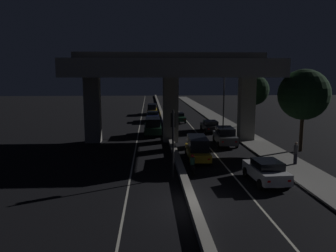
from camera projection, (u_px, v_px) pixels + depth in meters
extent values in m
plane|color=black|center=(192.00, 206.00, 17.16)|extent=(200.00, 200.00, 0.00)
cube|color=beige|center=(141.00, 120.00, 51.50)|extent=(0.12, 126.00, 0.00)
cube|color=beige|center=(185.00, 119.00, 51.91)|extent=(0.12, 126.00, 0.00)
cube|color=gray|center=(163.00, 118.00, 51.68)|extent=(0.50, 126.00, 0.38)
cube|color=gray|center=(227.00, 125.00, 45.28)|extent=(2.93, 126.00, 0.12)
cube|color=gray|center=(93.00, 110.00, 33.40)|extent=(1.55, 1.29, 6.65)
cube|color=gray|center=(246.00, 109.00, 34.32)|extent=(1.55, 1.29, 6.65)
cube|color=gray|center=(171.00, 110.00, 33.86)|extent=(1.55, 1.29, 6.65)
cube|color=gray|center=(171.00, 69.00, 33.24)|extent=(19.73, 11.91, 1.62)
cube|color=#333335|center=(171.00, 57.00, 33.05)|extent=(19.73, 0.40, 0.90)
cylinder|color=black|center=(173.00, 144.00, 21.71)|extent=(0.14, 0.14, 4.57)
cube|color=black|center=(173.00, 120.00, 21.65)|extent=(0.30, 0.28, 0.95)
sphere|color=black|center=(173.00, 115.00, 21.75)|extent=(0.18, 0.18, 0.18)
sphere|color=yellow|center=(173.00, 120.00, 21.79)|extent=(0.18, 0.18, 0.18)
sphere|color=black|center=(173.00, 124.00, 21.84)|extent=(0.18, 0.18, 0.18)
cylinder|color=#2D2D30|center=(224.00, 99.00, 42.77)|extent=(0.18, 0.18, 7.74)
cylinder|color=#2D2D30|center=(218.00, 70.00, 42.16)|extent=(1.73, 0.10, 0.10)
ellipsoid|color=#F2B759|center=(211.00, 71.00, 42.13)|extent=(0.56, 0.32, 0.24)
cube|color=silver|center=(266.00, 172.00, 20.97)|extent=(1.95, 4.03, 0.69)
cube|color=black|center=(267.00, 164.00, 20.69)|extent=(1.64, 1.97, 0.47)
cylinder|color=black|center=(246.00, 172.00, 22.21)|extent=(0.23, 0.65, 0.64)
cylinder|color=black|center=(270.00, 171.00, 22.39)|extent=(0.23, 0.65, 0.64)
cylinder|color=black|center=(260.00, 184.00, 19.65)|extent=(0.23, 0.65, 0.64)
cylinder|color=black|center=(288.00, 183.00, 19.83)|extent=(0.23, 0.65, 0.64)
cube|color=red|center=(269.00, 182.00, 18.94)|extent=(0.18, 0.04, 0.11)
cube|color=red|center=(289.00, 181.00, 19.07)|extent=(0.18, 0.04, 0.11)
cube|color=gold|center=(198.00, 152.00, 26.75)|extent=(1.83, 4.84, 0.59)
cube|color=black|center=(198.00, 143.00, 26.75)|extent=(1.59, 3.49, 0.96)
cylinder|color=black|center=(186.00, 151.00, 28.33)|extent=(0.22, 0.61, 0.60)
cylinder|color=black|center=(205.00, 151.00, 28.37)|extent=(0.22, 0.61, 0.60)
cylinder|color=black|center=(189.00, 161.00, 25.21)|extent=(0.22, 0.61, 0.60)
cylinder|color=black|center=(210.00, 161.00, 25.25)|extent=(0.22, 0.61, 0.60)
cube|color=red|center=(193.00, 159.00, 24.36)|extent=(0.18, 0.04, 0.11)
cube|color=red|center=(209.00, 159.00, 24.38)|extent=(0.18, 0.04, 0.11)
cube|color=#515459|center=(225.00, 138.00, 32.48)|extent=(1.97, 4.59, 0.77)
cube|color=black|center=(225.00, 131.00, 32.37)|extent=(1.67, 2.78, 0.66)
cylinder|color=black|center=(214.00, 139.00, 34.00)|extent=(0.23, 0.65, 0.64)
cylinder|color=black|center=(230.00, 139.00, 34.02)|extent=(0.23, 0.65, 0.64)
cylinder|color=black|center=(219.00, 145.00, 31.05)|extent=(0.23, 0.65, 0.64)
cylinder|color=black|center=(237.00, 145.00, 31.07)|extent=(0.23, 0.65, 0.64)
cube|color=red|center=(223.00, 142.00, 30.22)|extent=(0.18, 0.04, 0.11)
cube|color=red|center=(236.00, 142.00, 30.24)|extent=(0.18, 0.04, 0.11)
cube|color=black|center=(210.00, 127.00, 40.32)|extent=(1.84, 4.15, 0.55)
cube|color=black|center=(210.00, 123.00, 40.04)|extent=(1.58, 2.01, 0.51)
cylinder|color=black|center=(201.00, 127.00, 41.63)|extent=(0.22, 0.64, 0.64)
cylinder|color=black|center=(214.00, 127.00, 41.77)|extent=(0.22, 0.64, 0.64)
cylinder|color=black|center=(205.00, 131.00, 38.96)|extent=(0.22, 0.64, 0.64)
cylinder|color=black|center=(219.00, 131.00, 39.10)|extent=(0.22, 0.64, 0.64)
cube|color=red|center=(209.00, 129.00, 38.24)|extent=(0.18, 0.03, 0.11)
cube|color=red|center=(219.00, 129.00, 38.34)|extent=(0.18, 0.03, 0.11)
cube|color=black|center=(178.00, 118.00, 48.69)|extent=(1.90, 4.75, 0.60)
cube|color=black|center=(178.00, 114.00, 48.49)|extent=(1.56, 1.94, 0.48)
cylinder|color=black|center=(172.00, 119.00, 50.16)|extent=(0.23, 0.69, 0.68)
cylinder|color=black|center=(182.00, 118.00, 50.33)|extent=(0.23, 0.69, 0.68)
cylinder|color=black|center=(174.00, 121.00, 47.13)|extent=(0.23, 0.69, 0.68)
cylinder|color=black|center=(185.00, 121.00, 47.30)|extent=(0.23, 0.69, 0.68)
cube|color=red|center=(176.00, 120.00, 46.31)|extent=(0.18, 0.04, 0.11)
cube|color=red|center=(185.00, 120.00, 46.44)|extent=(0.18, 0.04, 0.11)
cube|color=black|center=(153.00, 129.00, 37.93)|extent=(1.90, 4.34, 0.77)
cube|color=black|center=(153.00, 122.00, 37.70)|extent=(1.67, 3.13, 0.90)
cylinder|color=black|center=(161.00, 134.00, 36.63)|extent=(0.20, 0.68, 0.68)
cylinder|color=black|center=(145.00, 134.00, 36.53)|extent=(0.20, 0.68, 0.68)
cylinder|color=black|center=(160.00, 130.00, 39.45)|extent=(0.20, 0.68, 0.68)
cylinder|color=black|center=(145.00, 130.00, 39.35)|extent=(0.20, 0.68, 0.68)
cube|color=white|center=(158.00, 127.00, 40.13)|extent=(0.18, 0.03, 0.11)
cube|color=white|center=(147.00, 127.00, 40.06)|extent=(0.18, 0.03, 0.11)
cube|color=#141938|center=(153.00, 117.00, 49.18)|extent=(1.81, 4.67, 0.75)
cube|color=black|center=(153.00, 113.00, 49.32)|extent=(1.58, 2.24, 0.45)
cylinder|color=black|center=(159.00, 121.00, 47.77)|extent=(0.20, 0.66, 0.66)
cylinder|color=black|center=(147.00, 121.00, 47.68)|extent=(0.20, 0.66, 0.66)
cylinder|color=black|center=(158.00, 118.00, 50.80)|extent=(0.20, 0.66, 0.66)
cylinder|color=black|center=(147.00, 118.00, 50.71)|extent=(0.20, 0.66, 0.66)
cube|color=white|center=(157.00, 116.00, 51.54)|extent=(0.18, 0.03, 0.11)
cube|color=white|center=(149.00, 116.00, 51.48)|extent=(0.18, 0.03, 0.11)
cube|color=gold|center=(152.00, 111.00, 58.68)|extent=(1.84, 4.80, 0.66)
cube|color=black|center=(152.00, 107.00, 58.44)|extent=(1.59, 3.46, 0.92)
cylinder|color=black|center=(157.00, 114.00, 57.20)|extent=(0.22, 0.59, 0.58)
cylinder|color=black|center=(147.00, 114.00, 57.16)|extent=(0.22, 0.59, 0.58)
cylinder|color=black|center=(157.00, 112.00, 60.30)|extent=(0.22, 0.59, 0.58)
cylinder|color=black|center=(148.00, 112.00, 60.26)|extent=(0.22, 0.59, 0.58)
cube|color=white|center=(156.00, 110.00, 61.06)|extent=(0.18, 0.04, 0.11)
cube|color=white|center=(149.00, 110.00, 61.03)|extent=(0.18, 0.04, 0.11)
cylinder|color=black|center=(191.00, 167.00, 23.57)|extent=(0.08, 0.56, 0.56)
cylinder|color=black|center=(194.00, 172.00, 22.29)|extent=(0.10, 0.56, 0.56)
cube|color=black|center=(192.00, 166.00, 22.90)|extent=(0.25, 0.99, 0.32)
cylinder|color=#26593F|center=(192.00, 161.00, 22.84)|extent=(0.32, 0.32, 0.48)
sphere|color=#B21919|center=(192.00, 156.00, 22.78)|extent=(0.24, 0.24, 0.24)
cube|color=red|center=(194.00, 169.00, 22.21)|extent=(0.08, 0.03, 0.08)
cylinder|color=black|center=(295.00, 159.00, 24.93)|extent=(0.27, 0.27, 0.81)
cylinder|color=#3F3F44|center=(296.00, 149.00, 24.81)|extent=(0.32, 0.32, 0.68)
sphere|color=tan|center=(296.00, 143.00, 24.75)|extent=(0.22, 0.22, 0.22)
cylinder|color=#38281C|center=(301.00, 132.00, 29.55)|extent=(0.33, 0.33, 3.45)
sphere|color=black|center=(304.00, 95.00, 29.04)|extent=(4.51, 4.51, 4.51)
cylinder|color=#2D2116|center=(253.00, 114.00, 44.42)|extent=(0.42, 0.42, 3.41)
sphere|color=black|center=(254.00, 90.00, 43.94)|extent=(4.07, 4.07, 4.07)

